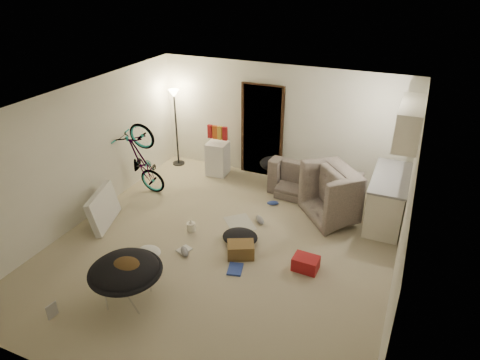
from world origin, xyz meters
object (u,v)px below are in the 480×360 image
at_px(tv_box, 103,208).
at_px(drink_case_b, 306,263).
at_px(kitchen_counter, 387,200).
at_px(floor_lamp, 175,111).
at_px(saucer_chair, 126,277).
at_px(juicer, 191,226).
at_px(armchair, 348,197).
at_px(drink_case_a, 241,250).
at_px(bicycle, 144,174).
at_px(sofa, 316,183).
at_px(mini_fridge, 218,158).

bearing_deg(tv_box, drink_case_b, -14.94).
bearing_deg(kitchen_counter, floor_lamp, 172.34).
bearing_deg(tv_box, saucer_chair, -60.06).
bearing_deg(juicer, floor_lamp, 125.04).
bearing_deg(armchair, tv_box, 76.89).
bearing_deg(juicer, drink_case_a, -16.65).
bearing_deg(drink_case_a, bicycle, 130.26).
distance_m(drink_case_a, juicer, 1.16).
relative_size(drink_case_b, juicer, 1.72).
height_order(drink_case_a, drink_case_b, drink_case_a).
distance_m(floor_lamp, kitchen_counter, 4.95).
height_order(sofa, saucer_chair, saucer_chair).
xyz_separation_m(bicycle, juicer, (1.58, -0.87, -0.33)).
xyz_separation_m(saucer_chair, juicer, (-0.06, 1.91, -0.34)).
height_order(mini_fridge, drink_case_a, mini_fridge).
distance_m(floor_lamp, drink_case_a, 4.08).
relative_size(saucer_chair, juicer, 4.49).
relative_size(armchair, saucer_chair, 1.13).
height_order(kitchen_counter, drink_case_a, kitchen_counter).
xyz_separation_m(bicycle, mini_fridge, (1.00, 1.43, -0.05)).
bearing_deg(saucer_chair, drink_case_a, 56.33).
height_order(floor_lamp, kitchen_counter, floor_lamp).
relative_size(kitchen_counter, drink_case_b, 3.82).
bearing_deg(drink_case_a, saucer_chair, -149.42).
bearing_deg(drink_case_a, armchair, 30.48).
bearing_deg(saucer_chair, juicer, 91.83).
relative_size(floor_lamp, mini_fridge, 2.40).
xyz_separation_m(kitchen_counter, mini_fridge, (-3.73, 0.55, -0.06)).
relative_size(mini_fridge, drink_case_a, 1.74).
distance_m(sofa, armchair, 0.91).
height_order(sofa, drink_case_a, sofa).
relative_size(mini_fridge, tv_box, 0.76).
distance_m(sofa, saucer_chair, 4.43).
height_order(mini_fridge, juicer, mini_fridge).
relative_size(floor_lamp, tv_box, 1.83).
height_order(armchair, saucer_chair, armchair).
bearing_deg(armchair, drink_case_b, 131.70).
relative_size(bicycle, tv_box, 1.64).
bearing_deg(sofa, drink_case_a, 80.13).
relative_size(drink_case_a, juicer, 1.90).
bearing_deg(sofa, bicycle, 25.58).
bearing_deg(mini_fridge, saucer_chair, -84.98).
xyz_separation_m(bicycle, tv_box, (0.00, -1.28, -0.10)).
relative_size(mini_fridge, drink_case_b, 1.92).
bearing_deg(tv_box, sofa, 20.69).
xyz_separation_m(sofa, juicer, (-1.72, -2.19, -0.18)).
bearing_deg(kitchen_counter, juicer, -151.06).
bearing_deg(kitchen_counter, drink_case_b, -115.99).
xyz_separation_m(floor_lamp, tv_box, (0.10, -2.81, -0.98)).
xyz_separation_m(floor_lamp, juicer, (1.68, -2.39, -1.21)).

